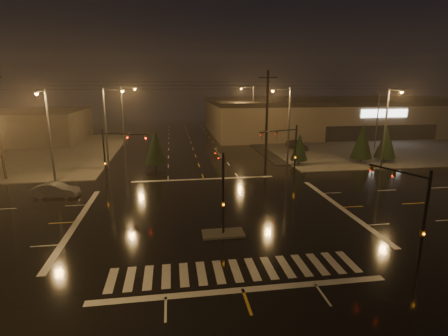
# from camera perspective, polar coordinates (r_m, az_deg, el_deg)

# --- Properties ---
(ground) EXTENTS (140.00, 140.00, 0.00)m
(ground) POSITION_cam_1_polar(r_m,az_deg,el_deg) (29.20, -1.30, -7.57)
(ground) COLOR black
(ground) RESTS_ON ground
(sidewalk_ne) EXTENTS (36.00, 36.00, 0.12)m
(sidewalk_ne) POSITION_cam_1_polar(r_m,az_deg,el_deg) (66.89, 21.56, 3.72)
(sidewalk_ne) COLOR #413F3A
(sidewalk_ne) RESTS_ON ground
(median_island) EXTENTS (3.00, 1.60, 0.15)m
(median_island) POSITION_cam_1_polar(r_m,az_deg,el_deg) (25.51, -0.14, -10.65)
(median_island) COLOR #413F3A
(median_island) RESTS_ON ground
(crosswalk) EXTENTS (15.00, 2.60, 0.01)m
(crosswalk) POSITION_cam_1_polar(r_m,az_deg,el_deg) (21.16, 1.94, -16.35)
(crosswalk) COLOR beige
(crosswalk) RESTS_ON ground
(stop_bar_near) EXTENTS (16.00, 0.50, 0.01)m
(stop_bar_near) POSITION_cam_1_polar(r_m,az_deg,el_deg) (19.49, 3.07, -19.26)
(stop_bar_near) COLOR beige
(stop_bar_near) RESTS_ON ground
(stop_bar_far) EXTENTS (16.00, 0.50, 0.01)m
(stop_bar_far) POSITION_cam_1_polar(r_m,az_deg,el_deg) (39.58, -3.33, -1.81)
(stop_bar_far) COLOR beige
(stop_bar_far) RESTS_ON ground
(parking_lot) EXTENTS (50.00, 24.00, 0.08)m
(parking_lot) POSITION_cam_1_polar(r_m,az_deg,el_deg) (67.90, 26.06, 3.40)
(parking_lot) COLOR black
(parking_lot) RESTS_ON ground
(retail_building) EXTENTS (60.20, 28.30, 7.20)m
(retail_building) POSITION_cam_1_polar(r_m,az_deg,el_deg) (82.74, 19.32, 8.30)
(retail_building) COLOR #766754
(retail_building) RESTS_ON ground
(signal_mast_median) EXTENTS (0.25, 4.59, 6.00)m
(signal_mast_median) POSITION_cam_1_polar(r_m,az_deg,el_deg) (25.11, -0.45, -2.11)
(signal_mast_median) COLOR black
(signal_mast_median) RESTS_ON ground
(signal_mast_ne) EXTENTS (4.84, 1.86, 6.00)m
(signal_mast_ne) POSITION_cam_1_polar(r_m,az_deg,el_deg) (39.89, 10.45, 3.68)
(signal_mast_ne) COLOR black
(signal_mast_ne) RESTS_ON ground
(signal_mast_nw) EXTENTS (4.84, 1.86, 6.00)m
(signal_mast_nw) POSITION_cam_1_polar(r_m,az_deg,el_deg) (38.23, -17.62, 2.83)
(signal_mast_nw) COLOR black
(signal_mast_nw) RESTS_ON ground
(signal_mast_se) EXTENTS (1.55, 3.87, 6.00)m
(signal_mast_se) POSITION_cam_1_polar(r_m,az_deg,el_deg) (23.04, 28.41, -5.41)
(signal_mast_se) COLOR black
(signal_mast_se) RESTS_ON ground
(streetlight_1) EXTENTS (2.77, 0.32, 10.00)m
(streetlight_1) POSITION_cam_1_polar(r_m,az_deg,el_deg) (45.90, -18.43, 7.04)
(streetlight_1) COLOR #38383A
(streetlight_1) RESTS_ON ground
(streetlight_2) EXTENTS (2.77, 0.32, 10.00)m
(streetlight_2) POSITION_cam_1_polar(r_m,az_deg,el_deg) (61.67, -15.99, 8.76)
(streetlight_2) COLOR #38383A
(streetlight_2) RESTS_ON ground
(streetlight_3) EXTENTS (2.77, 0.32, 10.00)m
(streetlight_3) POSITION_cam_1_polar(r_m,az_deg,el_deg) (45.65, 10.20, 7.49)
(streetlight_3) COLOR #38383A
(streetlight_3) RESTS_ON ground
(streetlight_4) EXTENTS (2.77, 0.32, 10.00)m
(streetlight_4) POSITION_cam_1_polar(r_m,az_deg,el_deg) (64.83, 4.51, 9.46)
(streetlight_4) COLOR #38383A
(streetlight_4) RESTS_ON ground
(streetlight_5) EXTENTS (0.32, 2.77, 10.00)m
(streetlight_5) POSITION_cam_1_polar(r_m,az_deg,el_deg) (40.48, -26.77, 5.46)
(streetlight_5) COLOR #38383A
(streetlight_5) RESTS_ON ground
(streetlight_6) EXTENTS (0.32, 2.77, 10.00)m
(streetlight_6) POSITION_cam_1_polar(r_m,az_deg,el_deg) (46.10, 25.09, 6.48)
(streetlight_6) COLOR #38383A
(streetlight_6) RESTS_ON ground
(utility_pole_1) EXTENTS (2.20, 0.32, 12.00)m
(utility_pole_1) POSITION_cam_1_polar(r_m,az_deg,el_deg) (42.78, 7.00, 7.64)
(utility_pole_1) COLOR black
(utility_pole_1) RESTS_ON ground
(conifer_0) EXTENTS (2.22, 2.22, 4.16)m
(conifer_0) POSITION_cam_1_polar(r_m,az_deg,el_deg) (46.74, 12.22, 3.36)
(conifer_0) COLOR black
(conifer_0) RESTS_ON ground
(conifer_1) EXTENTS (2.87, 2.87, 5.18)m
(conifer_1) POSITION_cam_1_polar(r_m,az_deg,el_deg) (50.49, 21.65, 4.04)
(conifer_1) COLOR black
(conifer_1) RESTS_ON ground
(conifer_2) EXTENTS (2.75, 2.75, 5.00)m
(conifer_2) POSITION_cam_1_polar(r_m,az_deg,el_deg) (51.95, 24.96, 3.87)
(conifer_2) COLOR black
(conifer_2) RESTS_ON ground
(conifer_3) EXTENTS (2.80, 2.80, 5.07)m
(conifer_3) POSITION_cam_1_polar(r_m,az_deg,el_deg) (44.38, -11.11, 3.47)
(conifer_3) COLOR black
(conifer_3) RESTS_ON ground
(car_parked) EXTENTS (2.71, 5.07, 1.64)m
(car_parked) POSITION_cam_1_polar(r_m,az_deg,el_deg) (57.77, 11.81, 3.71)
(car_parked) COLOR black
(car_parked) RESTS_ON ground
(car_crossing) EXTENTS (4.37, 2.09, 1.38)m
(car_crossing) POSITION_cam_1_polar(r_m,az_deg,el_deg) (36.85, -25.72, -3.27)
(car_crossing) COLOR slate
(car_crossing) RESTS_ON ground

